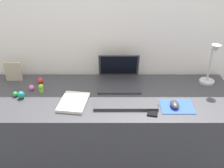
# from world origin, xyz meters

# --- Properties ---
(back_wall) EXTENTS (2.95, 0.05, 1.33)m
(back_wall) POSITION_xyz_m (0.00, 0.35, 0.66)
(back_wall) COLOR silver
(back_wall) RESTS_ON ground_plane
(desk) EXTENTS (1.75, 0.62, 0.74)m
(desk) POSITION_xyz_m (0.00, 0.00, 0.37)
(desk) COLOR #38383D
(desk) RESTS_ON ground_plane
(laptop) EXTENTS (0.30, 0.28, 0.20)m
(laptop) POSITION_xyz_m (0.08, 0.18, 0.79)
(laptop) COLOR #333338
(laptop) RESTS_ON desk
(keyboard) EXTENTS (0.41, 0.13, 0.02)m
(keyboard) POSITION_xyz_m (0.12, -0.13, 0.75)
(keyboard) COLOR #333338
(keyboard) RESTS_ON desk
(mousepad) EXTENTS (0.21, 0.17, 0.00)m
(mousepad) POSITION_xyz_m (0.45, -0.14, 0.74)
(mousepad) COLOR blue
(mousepad) RESTS_ON desk
(mouse) EXTENTS (0.06, 0.10, 0.03)m
(mouse) POSITION_xyz_m (0.43, -0.14, 0.76)
(mouse) COLOR #333338
(mouse) RESTS_ON mousepad
(cell_phone) EXTENTS (0.09, 0.14, 0.01)m
(cell_phone) POSITION_xyz_m (0.29, -0.19, 0.74)
(cell_phone) COLOR black
(cell_phone) RESTS_ON desk
(desk_lamp) EXTENTS (0.11, 0.14, 0.32)m
(desk_lamp) POSITION_xyz_m (0.74, 0.16, 0.89)
(desk_lamp) COLOR #B7B7BC
(desk_lamp) RESTS_ON desk
(notebook_pad) EXTENTS (0.20, 0.26, 0.02)m
(notebook_pad) POSITION_xyz_m (-0.22, -0.10, 0.75)
(notebook_pad) COLOR silver
(notebook_pad) RESTS_ON desk
(picture_frame) EXTENTS (0.12, 0.02, 0.15)m
(picture_frame) POSITION_xyz_m (-0.70, 0.22, 0.81)
(picture_frame) COLOR #B2A58C
(picture_frame) RESTS_ON desk
(toy_figurine_pink) EXTENTS (0.04, 0.04, 0.04)m
(toy_figurine_pink) POSITION_xyz_m (-0.54, 0.07, 0.76)
(toy_figurine_pink) COLOR pink
(toy_figurine_pink) RESTS_ON desk
(toy_figurine_green) EXTENTS (0.03, 0.03, 0.04)m
(toy_figurine_green) POSITION_xyz_m (-0.63, -0.01, 0.76)
(toy_figurine_green) COLOR green
(toy_figurine_green) RESTS_ON desk
(toy_figurine_teal) EXTENTS (0.05, 0.05, 0.05)m
(toy_figurine_teal) POSITION_xyz_m (-0.58, -0.03, 0.77)
(toy_figurine_teal) COLOR teal
(toy_figurine_teal) RESTS_ON desk
(toy_figurine_lime) EXTENTS (0.04, 0.04, 0.06)m
(toy_figurine_lime) POSITION_xyz_m (-0.47, 0.05, 0.77)
(toy_figurine_lime) COLOR #8CDB33
(toy_figurine_lime) RESTS_ON desk
(toy_figurine_red) EXTENTS (0.04, 0.04, 0.05)m
(toy_figurine_red) POSITION_xyz_m (-0.50, 0.17, 0.76)
(toy_figurine_red) COLOR red
(toy_figurine_red) RESTS_ON desk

